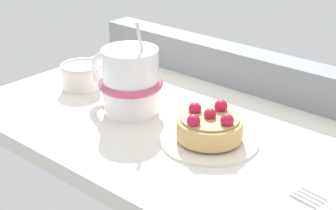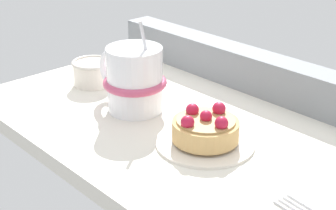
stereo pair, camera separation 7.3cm
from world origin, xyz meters
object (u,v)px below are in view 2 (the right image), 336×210
(dessert_plate, at_px, (205,142))
(sugar_bowl, at_px, (93,72))
(coffee_mug, at_px, (133,79))
(raspberry_tart, at_px, (206,128))

(dessert_plate, relative_size, sugar_bowl, 1.90)
(coffee_mug, bearing_deg, dessert_plate, -0.78)
(dessert_plate, xyz_separation_m, coffee_mug, (-0.15, 0.00, 0.05))
(dessert_plate, bearing_deg, raspberry_tart, 159.04)
(dessert_plate, xyz_separation_m, raspberry_tart, (-0.00, 0.00, 0.02))
(raspberry_tart, bearing_deg, sugar_bowl, 176.99)
(coffee_mug, distance_m, sugar_bowl, 0.13)
(dessert_plate, xyz_separation_m, sugar_bowl, (-0.28, 0.01, 0.02))
(raspberry_tart, xyz_separation_m, sugar_bowl, (-0.28, 0.01, -0.00))
(dessert_plate, height_order, raspberry_tart, raspberry_tart)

